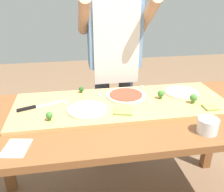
# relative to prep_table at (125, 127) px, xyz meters

# --- Properties ---
(prep_table) EXTENTS (1.78, 0.80, 0.79)m
(prep_table) POSITION_rel_prep_table_xyz_m (0.00, 0.00, 0.00)
(prep_table) COLOR brown
(prep_table) RESTS_ON ground
(cutting_board) EXTENTS (1.33, 0.49, 0.02)m
(cutting_board) POSITION_rel_prep_table_xyz_m (-0.00, 0.10, 0.11)
(cutting_board) COLOR tan
(cutting_board) RESTS_ON prep_table
(chefs_knife) EXTENTS (0.29, 0.13, 0.02)m
(chefs_knife) POSITION_rel_prep_table_xyz_m (-0.53, 0.11, 0.13)
(chefs_knife) COLOR #B7BABF
(chefs_knife) RESTS_ON cutting_board
(pizza_whole_cheese_artichoke) EXTENTS (0.23, 0.23, 0.02)m
(pizza_whole_cheese_artichoke) POSITION_rel_prep_table_xyz_m (-0.22, 0.02, 0.13)
(pizza_whole_cheese_artichoke) COLOR beige
(pizza_whole_cheese_artichoke) RESTS_ON cutting_board
(pizza_whole_tomato_red) EXTENTS (0.26, 0.26, 0.02)m
(pizza_whole_tomato_red) POSITION_rel_prep_table_xyz_m (0.05, 0.19, 0.13)
(pizza_whole_tomato_red) COLOR beige
(pizza_whole_tomato_red) RESTS_ON cutting_board
(pizza_whole_white_garlic) EXTENTS (0.23, 0.23, 0.02)m
(pizza_whole_white_garlic) POSITION_rel_prep_table_xyz_m (0.43, 0.17, 0.13)
(pizza_whole_white_garlic) COLOR beige
(pizza_whole_white_garlic) RESTS_ON cutting_board
(pizza_slice_far_left) EXTENTS (0.13, 0.13, 0.01)m
(pizza_slice_far_left) POSITION_rel_prep_table_xyz_m (-0.01, -0.02, 0.13)
(pizza_slice_far_left) COLOR #899E4C
(pizza_slice_far_left) RESTS_ON cutting_board
(pizza_slice_near_left) EXTENTS (0.08, 0.08, 0.01)m
(pizza_slice_near_left) POSITION_rel_prep_table_xyz_m (0.51, -0.07, 0.13)
(pizza_slice_near_left) COLOR #899E4C
(pizza_slice_near_left) RESTS_ON cutting_board
(broccoli_floret_front_mid) EXTENTS (0.04, 0.04, 0.05)m
(broccoli_floret_front_mid) POSITION_rel_prep_table_xyz_m (-0.43, -0.06, 0.15)
(broccoli_floret_front_mid) COLOR #3F7220
(broccoli_floret_front_mid) RESTS_ON cutting_board
(broccoli_floret_front_right) EXTENTS (0.05, 0.05, 0.06)m
(broccoli_floret_front_right) POSITION_rel_prep_table_xyz_m (0.44, 0.01, 0.16)
(broccoli_floret_front_right) COLOR #487A23
(broccoli_floret_front_right) RESTS_ON cutting_board
(broccoli_floret_center_right) EXTENTS (0.03, 0.03, 0.04)m
(broccoli_floret_center_right) POSITION_rel_prep_table_xyz_m (-0.24, 0.30, 0.15)
(broccoli_floret_center_right) COLOR #2C5915
(broccoli_floret_center_right) RESTS_ON cutting_board
(broccoli_floret_back_left) EXTENTS (0.04, 0.04, 0.06)m
(broccoli_floret_back_left) POSITION_rel_prep_table_xyz_m (0.26, 0.11, 0.16)
(broccoli_floret_back_left) COLOR #3F7220
(broccoli_floret_back_left) RESTS_ON cutting_board
(cheese_crumble_a) EXTENTS (0.01, 0.01, 0.01)m
(cheese_crumble_a) POSITION_rel_prep_table_xyz_m (-0.34, 0.12, 0.13)
(cheese_crumble_a) COLOR silver
(cheese_crumble_a) RESTS_ON cutting_board
(cheese_crumble_b) EXTENTS (0.02, 0.02, 0.01)m
(cheese_crumble_b) POSITION_rel_prep_table_xyz_m (-0.12, 0.22, 0.13)
(cheese_crumble_b) COLOR silver
(cheese_crumble_b) RESTS_ON cutting_board
(cheese_crumble_c) EXTENTS (0.02, 0.02, 0.01)m
(cheese_crumble_c) POSITION_rel_prep_table_xyz_m (0.61, 0.08, 0.13)
(cheese_crumble_c) COLOR silver
(cheese_crumble_c) RESTS_ON cutting_board
(cheese_crumble_d) EXTENTS (0.01, 0.01, 0.01)m
(cheese_crumble_d) POSITION_rel_prep_table_xyz_m (0.17, 0.06, 0.13)
(cheese_crumble_d) COLOR silver
(cheese_crumble_d) RESTS_ON cutting_board
(cheese_crumble_e) EXTENTS (0.02, 0.02, 0.01)m
(cheese_crumble_e) POSITION_rel_prep_table_xyz_m (0.20, 0.31, 0.13)
(cheese_crumble_e) COLOR silver
(cheese_crumble_e) RESTS_ON cutting_board
(flour_cup) EXTENTS (0.11, 0.11, 0.08)m
(flour_cup) POSITION_rel_prep_table_xyz_m (0.37, -0.28, 0.14)
(flour_cup) COLOR white
(flour_cup) RESTS_ON prep_table
(recipe_note) EXTENTS (0.14, 0.16, 0.00)m
(recipe_note) POSITION_rel_prep_table_xyz_m (-0.58, -0.26, 0.10)
(recipe_note) COLOR white
(recipe_note) RESTS_ON prep_table
(cook_center) EXTENTS (0.54, 0.39, 1.67)m
(cook_center) POSITION_rel_prep_table_xyz_m (0.04, 0.60, 0.31)
(cook_center) COLOR #333847
(cook_center) RESTS_ON ground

